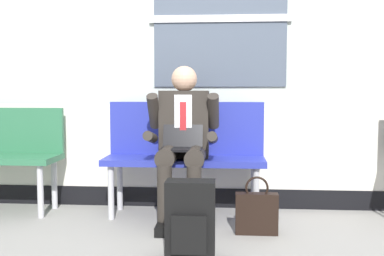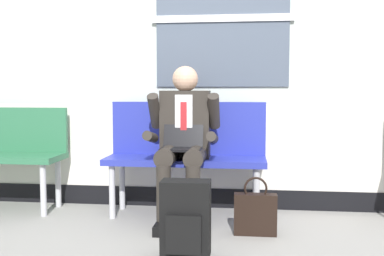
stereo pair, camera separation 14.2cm
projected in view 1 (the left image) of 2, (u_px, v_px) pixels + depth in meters
The scene contains 6 objects.
ground_plane at pixel (200, 232), 3.33m from camera, with size 18.00×18.00×0.00m, color gray.
station_wall at pixel (206, 34), 3.99m from camera, with size 6.59×0.17×3.09m.
bench_with_person at pixel (185, 149), 3.81m from camera, with size 1.32×0.42×0.94m.
person_seated at pixel (183, 138), 3.60m from camera, with size 0.57×0.70×1.24m.
backpack at pixel (190, 220), 2.84m from camera, with size 0.31×0.21×0.48m.
handbag at pixel (257, 212), 3.29m from camera, with size 0.31×0.09×0.42m.
Camera 1 is at (0.19, -3.25, 1.04)m, focal length 42.52 mm.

